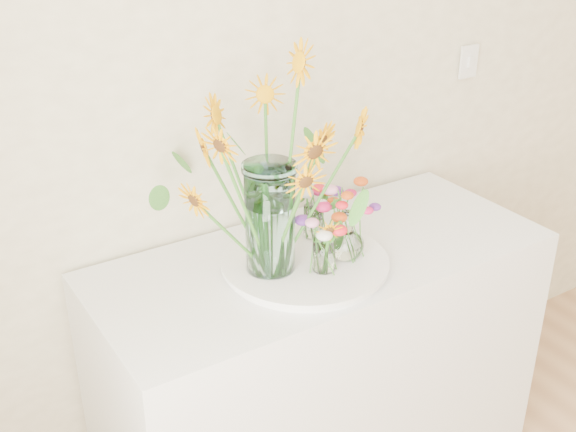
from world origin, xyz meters
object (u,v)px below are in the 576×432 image
at_px(small_vase_a, 324,254).
at_px(small_vase_c, 314,222).
at_px(tray, 305,265).
at_px(mason_jar, 270,218).
at_px(counter, 320,373).
at_px(small_vase_b, 347,235).

bearing_deg(small_vase_a, small_vase_c, 63.99).
height_order(tray, small_vase_a, small_vase_a).
bearing_deg(mason_jar, small_vase_a, -36.51).
bearing_deg(counter, small_vase_a, -124.58).
bearing_deg(mason_jar, counter, 9.00).
bearing_deg(mason_jar, small_vase_c, 24.08).
bearing_deg(small_vase_c, tray, -133.56).
bearing_deg(counter, small_vase_c, 84.92).
relative_size(counter, small_vase_a, 12.78).
relative_size(mason_jar, small_vase_c, 3.05).
height_order(small_vase_a, small_vase_b, small_vase_b).
xyz_separation_m(mason_jar, small_vase_c, (0.21, 0.09, -0.11)).
height_order(tray, small_vase_c, small_vase_c).
xyz_separation_m(counter, tray, (-0.10, -0.05, 0.46)).
bearing_deg(small_vase_c, small_vase_b, -86.84).
bearing_deg(counter, mason_jar, -171.00).
xyz_separation_m(small_vase_a, small_vase_b, (0.10, 0.03, 0.02)).
height_order(counter, mason_jar, mason_jar).
height_order(counter, small_vase_a, small_vase_a).
distance_m(tray, small_vase_a, 0.10).
bearing_deg(mason_jar, small_vase_b, -15.92).
xyz_separation_m(mason_jar, small_vase_b, (0.22, -0.06, -0.09)).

